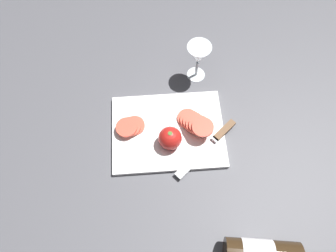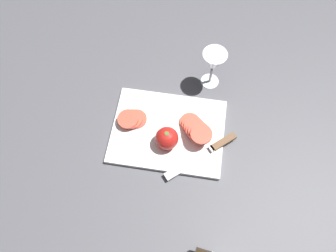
# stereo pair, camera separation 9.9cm
# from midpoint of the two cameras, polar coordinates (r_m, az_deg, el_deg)

# --- Properties ---
(ground_plane) EXTENTS (3.00, 3.00, 0.00)m
(ground_plane) POSITION_cam_midpoint_polar(r_m,az_deg,el_deg) (1.07, 3.64, -1.53)
(ground_plane) COLOR #4C4C51
(cutting_board) EXTENTS (0.36, 0.27, 0.02)m
(cutting_board) POSITION_cam_midpoint_polar(r_m,az_deg,el_deg) (1.06, 2.67, -1.16)
(cutting_board) COLOR white
(cutting_board) RESTS_ON ground_plane
(wine_glass) EXTENTS (0.08, 0.08, 0.15)m
(wine_glass) POSITION_cam_midpoint_polar(r_m,az_deg,el_deg) (1.09, 10.54, 10.48)
(wine_glass) COLOR silver
(wine_glass) RESTS_ON ground_plane
(whole_tomato) EXTENTS (0.07, 0.07, 0.07)m
(whole_tomato) POSITION_cam_midpoint_polar(r_m,az_deg,el_deg) (1.00, 2.61, -2.44)
(whole_tomato) COLOR red
(whole_tomato) RESTS_ON cutting_board
(knife) EXTENTS (0.21, 0.19, 0.01)m
(knife) POSITION_cam_midpoint_polar(r_m,az_deg,el_deg) (1.04, 10.85, -3.95)
(knife) COLOR silver
(knife) RESTS_ON cutting_board
(tomato_slice_stack_near) EXTENTS (0.11, 0.12, 0.05)m
(tomato_slice_stack_near) POSITION_cam_midpoint_polar(r_m,az_deg,el_deg) (1.03, 7.55, -0.65)
(tomato_slice_stack_near) COLOR #DB4C38
(tomato_slice_stack_near) RESTS_ON cutting_board
(tomato_slice_stack_far) EXTENTS (0.09, 0.08, 0.03)m
(tomato_slice_stack_far) POSITION_cam_midpoint_polar(r_m,az_deg,el_deg) (1.05, -3.60, 0.95)
(tomato_slice_stack_far) COLOR #DB4C38
(tomato_slice_stack_far) RESTS_ON cutting_board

